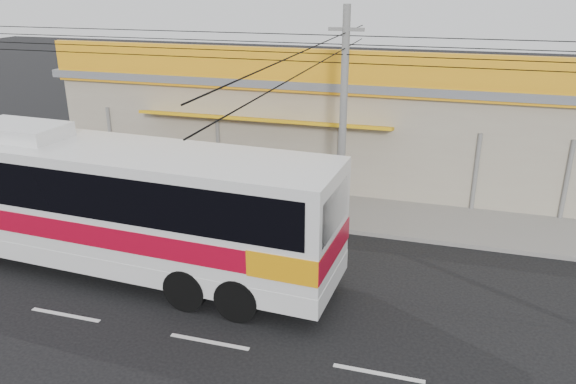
# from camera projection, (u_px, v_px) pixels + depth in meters

# --- Properties ---
(ground) EXTENTS (120.00, 120.00, 0.00)m
(ground) POSITION_uv_depth(u_px,v_px,m) (247.00, 290.00, 15.52)
(ground) COLOR black
(ground) RESTS_ON ground
(sidewalk) EXTENTS (30.00, 3.20, 0.15)m
(sidewalk) POSITION_uv_depth(u_px,v_px,m) (303.00, 208.00, 20.87)
(sidewalk) COLOR gray
(sidewalk) RESTS_ON ground
(lane_markings) EXTENTS (50.00, 0.12, 0.01)m
(lane_markings) POSITION_uv_depth(u_px,v_px,m) (210.00, 342.00, 13.28)
(lane_markings) COLOR silver
(lane_markings) RESTS_ON ground
(storefront_building) EXTENTS (22.60, 9.20, 5.70)m
(storefront_building) POSITION_uv_depth(u_px,v_px,m) (336.00, 117.00, 25.05)
(storefront_building) COLOR #9E9380
(storefront_building) RESTS_ON ground
(coach_bus) EXTENTS (13.61, 3.59, 4.15)m
(coach_bus) POSITION_uv_depth(u_px,v_px,m) (113.00, 199.00, 15.88)
(coach_bus) COLOR silver
(coach_bus) RESTS_ON ground
(motorbike_red) EXTENTS (1.71, 1.04, 0.85)m
(motorbike_red) POSITION_uv_depth(u_px,v_px,m) (84.00, 165.00, 24.09)
(motorbike_red) COLOR maroon
(motorbike_red) RESTS_ON sidewalk
(motorbike_dark) EXTENTS (1.78, 0.52, 1.06)m
(motorbike_dark) POSITION_uv_depth(u_px,v_px,m) (151.00, 184.00, 21.57)
(motorbike_dark) COLOR black
(motorbike_dark) RESTS_ON sidewalk
(utility_pole) EXTENTS (34.00, 14.00, 7.36)m
(utility_pole) POSITION_uv_depth(u_px,v_px,m) (346.00, 48.00, 17.19)
(utility_pole) COLOR slate
(utility_pole) RESTS_ON ground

